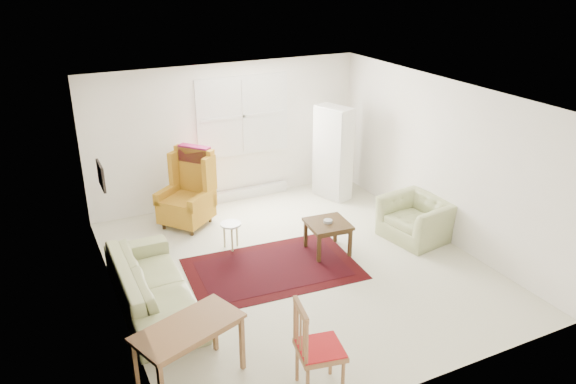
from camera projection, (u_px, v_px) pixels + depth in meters
name	position (u px, v px, depth m)	size (l,w,h in m)	color
room	(292.00, 180.00, 7.86)	(5.04, 5.54, 2.51)	beige
rug	(273.00, 268.00, 8.07)	(2.40, 1.54, 0.02)	black
sofa	(152.00, 276.00, 7.06)	(2.18, 0.85, 0.88)	tan
armchair	(417.00, 215.00, 8.84)	(1.00, 0.87, 0.78)	tan
wingback_chair	(185.00, 189.00, 9.14)	(0.75, 0.79, 1.30)	#B0791B
coffee_table	(328.00, 237.00, 8.46)	(0.60, 0.60, 0.49)	#3C2712
stool	(231.00, 236.00, 8.57)	(0.32, 0.32, 0.43)	white
cabinet	(333.00, 153.00, 10.21)	(0.36, 0.69, 1.71)	white
desk	(190.00, 354.00, 5.80)	(1.11, 0.56, 0.70)	#97683D
desk_chair	(320.00, 348.00, 5.63)	(0.46, 0.46, 1.05)	#97683D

